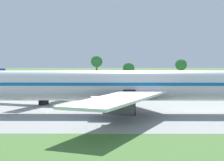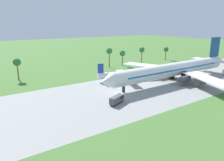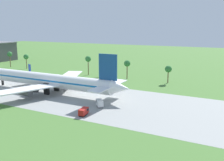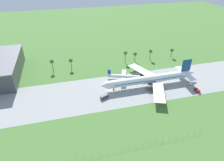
% 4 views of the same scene
% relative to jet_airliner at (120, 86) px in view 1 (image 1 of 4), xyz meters
% --- Properties ---
extents(jet_airliner, '(80.19, 60.72, 18.82)m').
position_rel_jet_airliner_xyz_m(jet_airliner, '(0.00, 0.00, 0.00)').
color(jet_airliner, white).
rests_on(jet_airliner, ground_plane).
extents(regional_aircraft, '(26.13, 23.83, 8.47)m').
position_rel_jet_airliner_xyz_m(regional_aircraft, '(-18.13, 13.66, -2.74)').
color(regional_aircraft, silver).
rests_on(regional_aircraft, ground_plane).
extents(palm_tree_row, '(121.44, 3.60, 11.65)m').
position_rel_jet_airliner_xyz_m(palm_tree_row, '(-12.68, 43.77, 2.86)').
color(palm_tree_row, brown).
rests_on(palm_tree_row, ground_plane).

